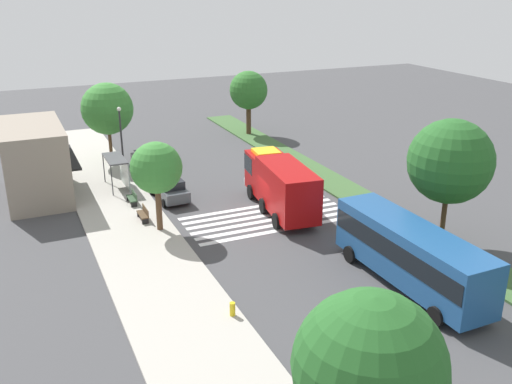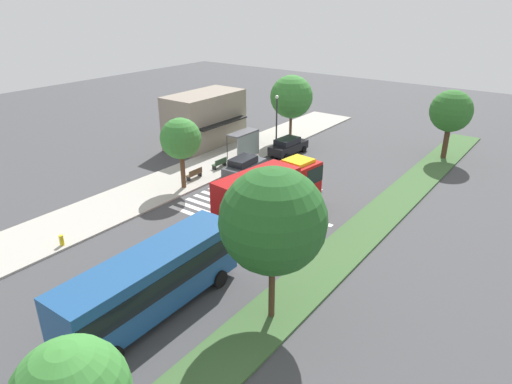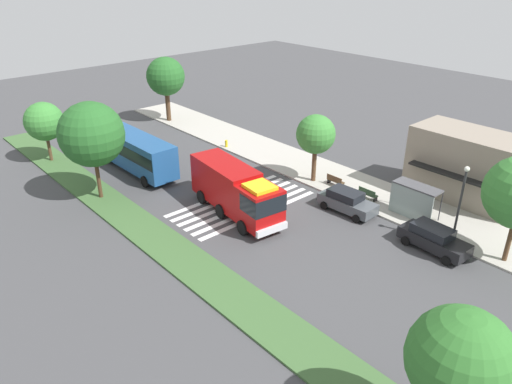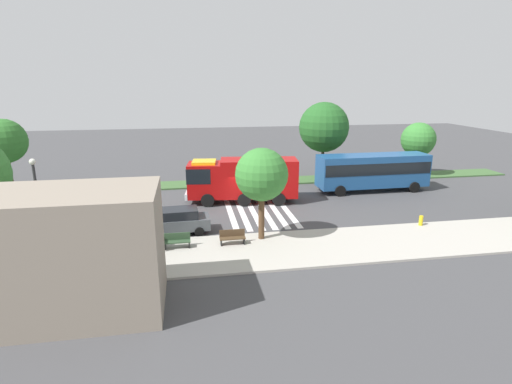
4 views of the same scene
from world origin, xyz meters
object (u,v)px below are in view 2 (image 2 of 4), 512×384
Objects in this scene: bus_stop_shelter at (246,140)px; parked_car_west at (244,166)px; sidewalk_tree_center at (291,97)px; fire_hydrant at (62,240)px; median_tree_center at (451,111)px; transit_bus at (152,278)px; bench_west_of_shelter at (195,174)px; sidewalk_tree_west at (181,139)px; parked_car_mid at (288,146)px; median_tree_west at (273,221)px; street_lamp at (277,117)px; fire_truck at (272,190)px; bench_near_shelter at (220,163)px.

parked_car_west is at bearing -144.15° from bus_stop_shelter.
fire_hydrant is (-28.22, -0.50, -4.48)m from sidewalk_tree_center.
transit_bus is at bearing 171.39° from median_tree_center.
bench_west_of_shelter is 15.32m from sidewalk_tree_center.
parked_car_west is 0.44× the size of transit_bus.
bus_stop_shelter is at bearing 125.55° from median_tree_center.
parked_car_west is 6.82m from sidewalk_tree_west.
fire_hydrant is at bearing 179.12° from parked_car_mid.
median_tree_west is (-14.76, -13.18, 4.61)m from parked_car_west.
bus_stop_shelter is (3.91, 2.83, 1.00)m from parked_car_west.
street_lamp is at bearing -1.73° from sidewalk_tree_west.
parked_car_mid is 0.80× the size of sidewalk_tree_west.
sidewalk_tree_west is at bearing 98.31° from fire_truck.
parked_car_west is at bearing 139.36° from median_tree_center.
street_lamp is (7.89, -1.00, 2.90)m from bench_near_shelter.
parked_car_west is 4.93m from bus_stop_shelter.
median_tree_west reaches higher than bus_stop_shelter.
transit_bus is at bearing -160.46° from sidewalk_tree_center.
bus_stop_shelter is (-3.41, 2.82, 1.00)m from parked_car_mid.
median_tree_west reaches higher than transit_bus.
sidewalk_tree_west is (-1.96, -0.60, 3.77)m from bench_west_of_shelter.
sidewalk_tree_west is at bearing -173.57° from bench_near_shelter.
median_tree_west is at bearing -125.21° from bench_west_of_shelter.
transit_bus is 1.87× the size of street_lamp.
bench_near_shelter is (17.87, 10.94, -1.46)m from transit_bus.
parked_car_west is at bearing 58.69° from fire_truck.
street_lamp is 8.01× the size of fire_hydrant.
parked_car_mid is 13.40m from sidewalk_tree_west.
parked_car_mid is 15.92m from median_tree_center.
median_tree_center reaches higher than bench_near_shelter.
parked_car_mid is 3.19m from street_lamp.
sidewalk_tree_center is 0.90× the size of median_tree_west.
transit_bus is 31.06m from sidewalk_tree_center.
parked_car_mid is at bearing -20.72° from bench_near_shelter.
median_tree_west is (-9.56, -6.54, 3.41)m from fire_truck.
street_lamp reaches higher than bus_stop_shelter.
median_tree_west is (-22.57, -14.98, 2.01)m from street_lamp.
fire_hydrant is (-24.84, -0.10, -3.00)m from street_lamp.
parked_car_west is 2.82m from bench_near_shelter.
bench_west_of_shelter is (-3.40, 0.00, 0.00)m from bench_near_shelter.
sidewalk_tree_center is 1.07× the size of median_tree_center.
bench_west_of_shelter is at bearing 168.57° from parked_car_mid.
sidewalk_tree_center is at bearing 1.01° from fire_hydrant.
street_lamp is at bearing -5.08° from bench_west_of_shelter.
street_lamp is 16.83m from median_tree_center.
sidewalk_tree_center reaches higher than parked_car_mid.
parked_car_west is 20.32m from median_tree_west.
median_tree_west is 11.29× the size of fire_hydrant.
transit_bus is at bearing -158.40° from parked_car_west.
bus_stop_shelter is at bearing -154.19° from transit_bus.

